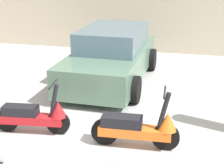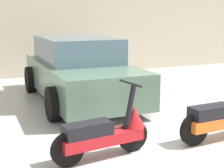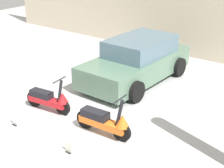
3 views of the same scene
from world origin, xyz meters
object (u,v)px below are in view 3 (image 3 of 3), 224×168
scooter_front_right (105,121)px  placard_near_left_scooter (15,121)px  car_rear_left (137,61)px  scooter_front_left (50,99)px  placard_near_right_scooter (69,148)px

scooter_front_right → placard_near_left_scooter: size_ratio=5.93×
scooter_front_right → car_rear_left: 3.58m
car_rear_left → scooter_front_left: bearing=-10.6°
scooter_front_left → placard_near_right_scooter: 2.12m
scooter_front_right → placard_near_right_scooter: bearing=-103.4°
scooter_front_right → car_rear_left: (-1.28, 3.33, 0.29)m
car_rear_left → placard_near_left_scooter: bearing=-9.6°
placard_near_left_scooter → placard_near_right_scooter: bearing=-1.9°
scooter_front_right → placard_near_right_scooter: 1.10m
scooter_front_right → placard_near_left_scooter: scooter_front_right is taller
car_rear_left → placard_near_left_scooter: (-0.84, -4.32, -0.56)m
placard_near_right_scooter → car_rear_left: bearing=103.9°
scooter_front_left → car_rear_left: 3.34m
placard_near_left_scooter → scooter_front_right: bearing=25.0°
placard_near_left_scooter → placard_near_right_scooter: (1.92, -0.06, 0.00)m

